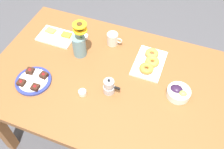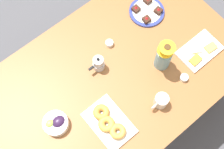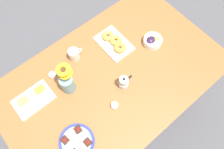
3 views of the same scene
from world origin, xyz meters
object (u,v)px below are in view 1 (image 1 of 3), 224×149
dining_table (112,86)px  flower_vase (79,44)px  jam_cup_honey (82,92)px  jam_cup_berry (85,37)px  moka_pot (109,87)px  coffee_mug (113,39)px  croissant_platter (150,62)px  cheese_platter (57,36)px  grape_bowl (178,92)px  dessert_plate (33,80)px

dining_table → flower_vase: bearing=156.2°
dining_table → jam_cup_honey: 0.24m
jam_cup_honey → jam_cup_berry: bearing=113.1°
flower_vase → moka_pot: (0.30, -0.22, -0.04)m
coffee_mug → flower_vase: 0.25m
dining_table → jam_cup_honey: size_ratio=33.33×
croissant_platter → coffee_mug: bearing=162.2°
dining_table → coffee_mug: size_ratio=14.23×
croissant_platter → cheese_platter: bearing=179.1°
croissant_platter → jam_cup_berry: (-0.51, 0.08, -0.01)m
coffee_mug → jam_cup_honey: coffee_mug is taller
grape_bowl → cheese_platter: (-0.93, 0.19, -0.02)m
dessert_plate → cheese_platter: bearing=98.2°
cheese_platter → grape_bowl: bearing=-11.6°
dining_table → jam_cup_berry: (-0.32, 0.28, 0.10)m
dining_table → flower_vase: size_ratio=6.02×
coffee_mug → croissant_platter: coffee_mug is taller
dining_table → cheese_platter: cheese_platter is taller
jam_cup_honey → moka_pot: 0.17m
dining_table → jam_cup_berry: size_ratio=33.33×
cheese_platter → moka_pot: size_ratio=2.18×
dessert_plate → flower_vase: 0.38m
dining_table → dessert_plate: size_ratio=7.07×
dessert_plate → flower_vase: flower_vase is taller
croissant_platter → moka_pot: size_ratio=2.35×
coffee_mug → croissant_platter: size_ratio=0.40×
jam_cup_berry → flower_vase: 0.18m
grape_bowl → cheese_platter: size_ratio=0.54×
moka_pot → dessert_plate: bearing=-168.1°
jam_cup_berry → dessert_plate: (-0.14, -0.48, -0.00)m
dessert_plate → dining_table: bearing=23.8°
coffee_mug → moka_pot: size_ratio=0.95×
cheese_platter → flower_vase: bearing=-20.8°
dining_table → jam_cup_honey: (-0.12, -0.18, 0.10)m
dessert_plate → flower_vase: bearing=61.6°
dining_table → flower_vase: 0.35m
jam_cup_berry → moka_pot: (0.34, -0.38, 0.03)m
dining_table → croissant_platter: 0.30m
flower_vase → croissant_platter: bearing=9.4°
cheese_platter → jam_cup_honey: (0.39, -0.39, 0.01)m
dining_table → cheese_platter: (-0.51, 0.21, 0.10)m
grape_bowl → dessert_plate: bearing=-165.7°
flower_vase → dining_table: bearing=-23.8°
croissant_platter → moka_pot: 0.35m
cheese_platter → jam_cup_berry: bearing=18.1°
dining_table → jam_cup_berry: jam_cup_berry is taller
cheese_platter → jam_cup_berry: size_ratio=5.42×
moka_pot → jam_cup_berry: bearing=131.8°
jam_cup_berry → moka_pot: 0.51m
dining_table → dessert_plate: (-0.45, -0.20, 0.10)m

